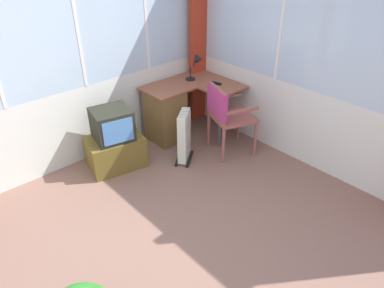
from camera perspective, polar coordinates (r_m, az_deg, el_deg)
ground at (r=3.31m, az=-3.82°, el=-18.79°), size 5.46×4.96×0.06m
north_window_panel at (r=4.09m, az=-23.03°, el=12.61°), size 4.46×0.07×2.72m
east_window_panel at (r=4.08m, az=21.53°, el=12.85°), size 0.07×3.96×2.72m
curtain_corner at (r=5.08m, az=1.18°, el=17.73°), size 0.31×0.08×2.62m
desk at (r=4.80m, az=-3.77°, el=5.14°), size 1.10×0.94×0.73m
desk_lamp at (r=4.86m, az=0.83°, el=12.61°), size 0.23×0.20×0.34m
tv_remote at (r=4.78m, az=3.81°, el=9.58°), size 0.08×0.16×0.02m
wooden_armchair at (r=4.39m, az=5.14°, el=5.28°), size 0.62×0.62×0.90m
tv_on_stand at (r=4.32m, az=-12.17°, el=0.28°), size 0.72×0.57×0.75m
space_heater at (r=4.36m, az=-1.19°, el=1.33°), size 0.39×0.35×0.65m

